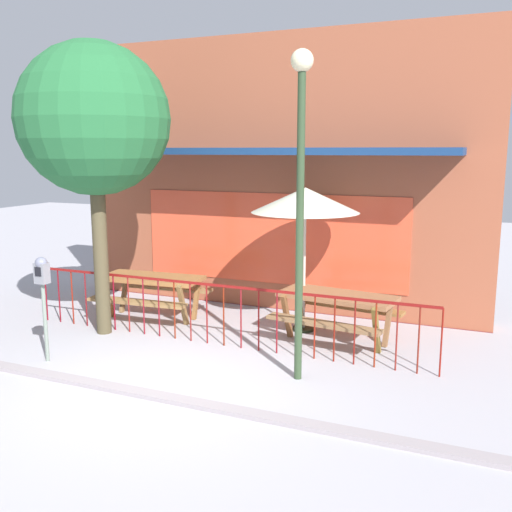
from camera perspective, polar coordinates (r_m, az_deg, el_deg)
ground at (r=7.74m, az=-9.78°, el=-12.41°), size 40.00×40.00×0.00m
pub_storefront at (r=10.90m, az=1.83°, el=8.05°), size 7.98×1.50×5.06m
patio_fence_front at (r=8.90m, az=-4.08°, el=-4.69°), size 6.73×0.04×0.97m
picnic_table_left at (r=10.44m, az=-10.29°, el=-2.86°), size 1.90×1.49×0.79m
picnic_table_right at (r=9.11m, az=8.06°, el=-4.76°), size 1.96×1.58×0.79m
patio_umbrella at (r=9.36m, az=4.91°, el=5.47°), size 1.77×1.77×2.40m
parking_meter_near at (r=8.60m, az=-20.43°, el=-2.36°), size 0.18×0.17×1.52m
street_tree at (r=9.51m, az=-15.78°, el=12.79°), size 2.38×2.38×4.65m
street_lamp at (r=7.24m, az=4.44°, el=8.25°), size 0.28×0.28×4.19m
curb_edge at (r=7.46m, az=-11.34°, el=-13.37°), size 11.18×0.20×0.11m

